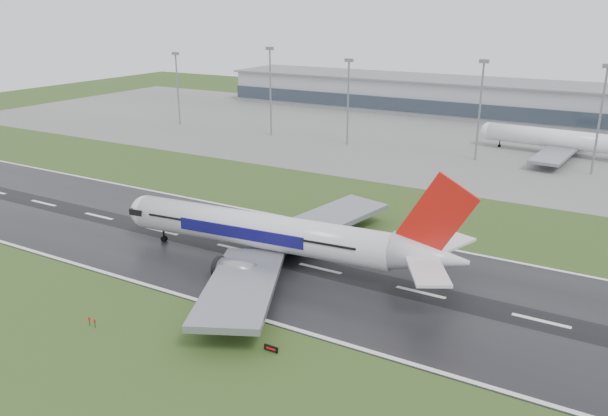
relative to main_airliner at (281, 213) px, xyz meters
The scene contains 12 objects.
ground 16.42m from the main_airliner, behind, with size 520.00×520.00×0.00m, color #2B4419.
runway 16.39m from the main_airliner, behind, with size 400.00×45.00×0.10m, color black.
apron 127.76m from the main_airliner, 95.64° to the left, with size 400.00×130.00×0.08m, color slate.
terminal 187.16m from the main_airliner, 93.83° to the left, with size 240.00×36.00×15.00m, color #93969E.
main_airliner is the anchor object (origin of this frame).
parked_airliner 127.51m from the main_airliner, 74.66° to the left, with size 59.39×55.29×17.41m, color white, non-canonical shape.
runway_sign 32.76m from the main_airliner, 60.85° to the right, with size 2.30×0.26×1.04m, color black, non-canonical shape.
floodmast_0 153.32m from the main_airliner, 138.42° to the left, with size 0.64×0.64×28.57m, color gray.
floodmast_1 122.79m from the main_airliner, 123.98° to the left, with size 0.64×0.64×32.07m, color gray.
floodmast_2 107.94m from the main_airliner, 109.44° to the left, with size 0.64×0.64×29.17m, color gray.
floodmast_3 102.36m from the main_airliner, 84.18° to the left, with size 0.64×0.64×30.80m, color gray.
floodmast_4 111.31m from the main_airliner, 66.17° to the left, with size 0.64×0.64×30.95m, color gray.
Camera 1 is at (69.68, -92.06, 47.51)m, focal length 35.47 mm.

